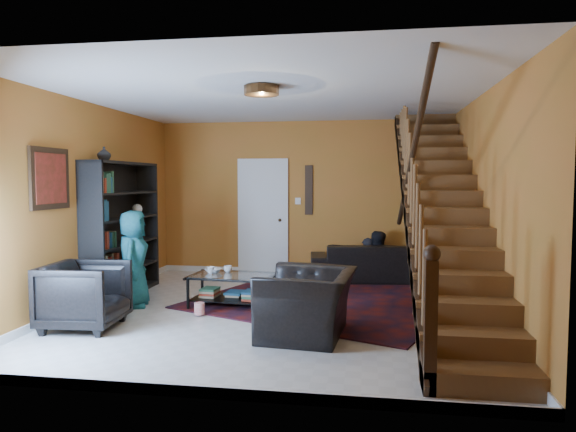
{
  "coord_description": "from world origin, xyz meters",
  "views": [
    {
      "loc": [
        1.18,
        -6.56,
        1.73
      ],
      "look_at": [
        0.12,
        0.4,
        1.24
      ],
      "focal_mm": 32.0,
      "sensor_mm": 36.0,
      "label": 1
    }
  ],
  "objects_px": {
    "bookshelf": "(123,232)",
    "armchair_right": "(308,303)",
    "armchair_left": "(85,295)",
    "sofa": "(376,262)",
    "coffee_table": "(233,288)"
  },
  "relations": [
    {
      "from": "sofa",
      "to": "coffee_table",
      "type": "bearing_deg",
      "value": 40.29
    },
    {
      "from": "bookshelf",
      "to": "armchair_left",
      "type": "xyz_separation_m",
      "value": [
        0.35,
        -1.69,
        -0.57
      ]
    },
    {
      "from": "bookshelf",
      "to": "armchair_right",
      "type": "bearing_deg",
      "value": -28.07
    },
    {
      "from": "bookshelf",
      "to": "armchair_left",
      "type": "bearing_deg",
      "value": -78.12
    },
    {
      "from": "bookshelf",
      "to": "armchair_right",
      "type": "height_order",
      "value": "bookshelf"
    },
    {
      "from": "armchair_left",
      "to": "armchair_right",
      "type": "relative_size",
      "value": 0.77
    },
    {
      "from": "armchair_right",
      "to": "coffee_table",
      "type": "distance_m",
      "value": 1.66
    },
    {
      "from": "sofa",
      "to": "coffee_table",
      "type": "relative_size",
      "value": 1.85
    },
    {
      "from": "armchair_left",
      "to": "armchair_right",
      "type": "distance_m",
      "value": 2.6
    },
    {
      "from": "armchair_left",
      "to": "coffee_table",
      "type": "xyz_separation_m",
      "value": [
        1.44,
        1.29,
        -0.14
      ]
    },
    {
      "from": "sofa",
      "to": "coffee_table",
      "type": "height_order",
      "value": "sofa"
    },
    {
      "from": "armchair_left",
      "to": "coffee_table",
      "type": "relative_size",
      "value": 0.72
    },
    {
      "from": "sofa",
      "to": "armchair_left",
      "type": "bearing_deg",
      "value": 38.31
    },
    {
      "from": "sofa",
      "to": "coffee_table",
      "type": "xyz_separation_m",
      "value": [
        -1.97,
        -2.1,
        -0.07
      ]
    },
    {
      "from": "armchair_left",
      "to": "bookshelf",
      "type": "bearing_deg",
      "value": 8.05
    }
  ]
}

